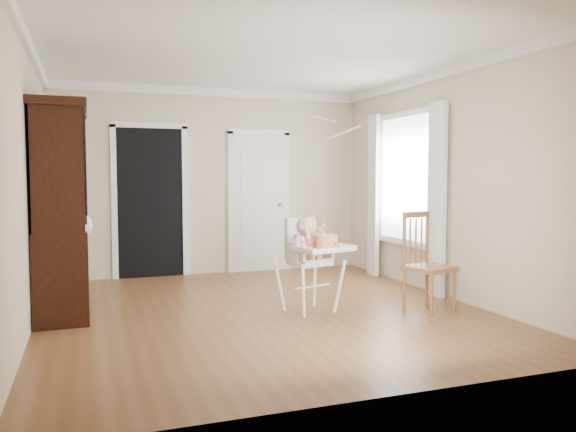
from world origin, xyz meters
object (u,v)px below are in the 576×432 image
object	(u,v)px
cake	(327,241)
sippy_cup	(297,241)
dining_chair	(427,265)
high_chair	(310,253)
china_cabinet	(62,211)

from	to	relation	value
cake	sippy_cup	size ratio (longest dim) A/B	1.64
cake	dining_chair	distance (m)	1.14
sippy_cup	dining_chair	distance (m)	1.43
high_chair	dining_chair	xyz separation A→B (m)	(1.19, -0.37, -0.13)
china_cabinet	cake	bearing A→B (deg)	-20.57
sippy_cup	dining_chair	size ratio (longest dim) A/B	0.17
sippy_cup	china_cabinet	size ratio (longest dim) A/B	0.08
sippy_cup	china_cabinet	xyz separation A→B (m)	(-2.25, 0.84, 0.30)
cake	china_cabinet	size ratio (longest dim) A/B	0.13
cake	china_cabinet	xyz separation A→B (m)	(-2.53, 0.95, 0.31)
cake	sippy_cup	xyz separation A→B (m)	(-0.28, 0.10, 0.01)
cake	dining_chair	xyz separation A→B (m)	(1.09, -0.14, -0.28)
cake	china_cabinet	bearing A→B (deg)	159.43
high_chair	sippy_cup	xyz separation A→B (m)	(-0.19, -0.13, 0.15)
cake	high_chair	bearing A→B (deg)	112.60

